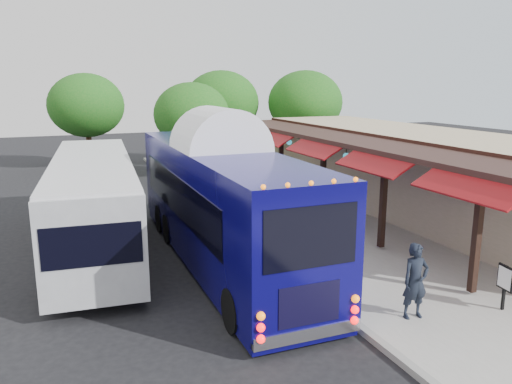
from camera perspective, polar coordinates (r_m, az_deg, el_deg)
name	(u,v)px	position (r m, az deg, el deg)	size (l,w,h in m)	color
ground	(279,268)	(15.74, 2.68, -8.70)	(90.00, 90.00, 0.00)	black
sidewalk	(347,218)	(21.36, 10.36, -2.95)	(10.00, 40.00, 0.15)	#9E9B93
curb	(237,231)	(19.23, -2.22, -4.49)	(0.20, 40.00, 0.16)	gray
station_shelter	(415,171)	(22.96, 17.68, 2.26)	(8.15, 20.00, 3.60)	tan
coach_bus	(221,198)	(15.80, -4.07, -0.64)	(2.72, 12.32, 3.92)	#0A0755
city_bus	(94,199)	(18.03, -18.03, -0.76)	(3.54, 11.90, 3.15)	#97999F
ped_a	(415,281)	(12.56, 17.75, -9.66)	(0.67, 0.44, 1.84)	black
ped_b	(274,210)	(18.63, 2.09, -2.05)	(0.84, 0.65, 1.72)	black
ped_c	(206,176)	(25.48, -5.75, 1.88)	(1.03, 0.43, 1.75)	black
ped_d	(232,162)	(29.27, -2.78, 3.39)	(1.19, 0.68, 1.84)	black
sign_board	(505,280)	(13.83, 26.59, -9.00)	(0.13, 0.52, 1.15)	black
tree_left	(192,115)	(29.89, -7.36, 8.73)	(4.44, 4.44, 5.69)	#382314
tree_mid	(222,103)	(34.22, -3.95, 10.14)	(5.05, 5.05, 6.46)	#382314
tree_right	(305,103)	(34.58, 5.62, 10.14)	(5.06, 5.06, 6.47)	#382314
tree_far	(86,105)	(34.95, -18.82, 9.35)	(4.90, 4.90, 6.27)	#382314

